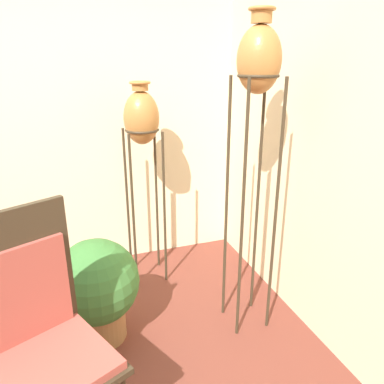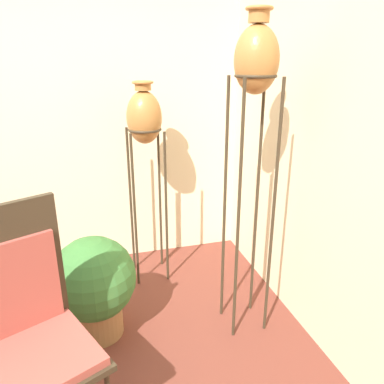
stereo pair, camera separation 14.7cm
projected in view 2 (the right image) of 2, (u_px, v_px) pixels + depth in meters
wall_back at (27, 112)px, 2.91m from camera, size 7.47×0.06×2.70m
wall_right at (382, 148)px, 1.78m from camera, size 0.06×7.47×2.70m
vase_stand_tall at (256, 75)px, 2.08m from camera, size 0.25×0.25×2.01m
vase_stand_medium at (144, 123)px, 2.78m from camera, size 0.27×0.27×1.59m
chair at (27, 324)px, 1.64m from camera, size 0.64×0.64×1.18m
potted_plant at (94, 284)px, 2.40m from camera, size 0.54×0.54×0.69m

